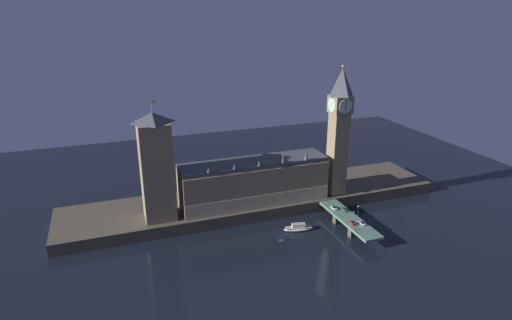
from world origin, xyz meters
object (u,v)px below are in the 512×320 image
(pedestrian_mid_walk, at_px, (354,213))
(boat_upstream, at_px, (298,228))
(street_lamp_near, at_px, (357,225))
(pedestrian_near_rail, at_px, (355,229))
(car_southbound_lead, at_px, (362,223))
(clock_tower, at_px, (339,128))
(car_northbound_lead, at_px, (334,208))
(victoria_tower, at_px, (156,167))
(street_lamp_mid, at_px, (358,210))
(car_southbound_trail, at_px, (345,210))
(car_northbound_trail, at_px, (352,223))

(pedestrian_mid_walk, bearing_deg, boat_upstream, 171.88)
(street_lamp_near, bearing_deg, boat_upstream, 133.20)
(pedestrian_near_rail, distance_m, boat_upstream, 29.68)
(car_southbound_lead, bearing_deg, clock_tower, 80.44)
(car_northbound_lead, relative_size, street_lamp_near, 0.73)
(clock_tower, xyz_separation_m, street_lamp_near, (-13.95, -45.78, -35.76))
(victoria_tower, xyz_separation_m, pedestrian_near_rail, (88.27, -46.91, -27.47))
(car_northbound_lead, bearing_deg, street_lamp_mid, -58.97)
(victoria_tower, bearing_deg, car_southbound_trail, -15.23)
(car_northbound_trail, height_order, car_southbound_lead, car_northbound_trail)
(victoria_tower, bearing_deg, street_lamp_near, -29.14)
(pedestrian_mid_walk, relative_size, street_lamp_mid, 0.27)
(car_northbound_trail, xyz_separation_m, pedestrian_mid_walk, (6.91, 9.48, 0.16))
(car_southbound_lead, distance_m, car_southbound_trail, 16.71)
(car_southbound_lead, relative_size, car_southbound_trail, 0.97)
(victoria_tower, height_order, street_lamp_mid, victoria_tower)
(car_northbound_trail, xyz_separation_m, boat_upstream, (-23.44, 13.82, -5.61))
(car_northbound_trail, distance_m, street_lamp_near, 9.29)
(car_northbound_lead, bearing_deg, victoria_tower, 166.29)
(car_southbound_lead, distance_m, pedestrian_mid_walk, 11.63)
(clock_tower, xyz_separation_m, victoria_tower, (-101.82, 3.20, -11.33))
(clock_tower, xyz_separation_m, car_southbound_trail, (-6.64, -22.72, -39.15))
(car_southbound_trail, bearing_deg, boat_upstream, -177.99)
(clock_tower, xyz_separation_m, pedestrian_near_rail, (-13.55, -43.71, -38.80))
(street_lamp_near, bearing_deg, car_southbound_trail, 72.40)
(victoria_tower, bearing_deg, clock_tower, -1.80)
(clock_tower, xyz_separation_m, car_southbound_lead, (-6.64, -39.43, -39.16))
(clock_tower, distance_m, street_lamp_near, 59.74)
(car_southbound_trail, bearing_deg, street_lamp_mid, -72.03)
(pedestrian_mid_walk, bearing_deg, clock_tower, 81.21)
(clock_tower, relative_size, car_southbound_trail, 16.18)
(street_lamp_near, distance_m, street_lamp_mid, 17.81)
(car_southbound_trail, relative_size, street_lamp_mid, 0.73)
(victoria_tower, relative_size, pedestrian_near_rail, 33.46)
(car_southbound_lead, relative_size, street_lamp_mid, 0.71)
(victoria_tower, bearing_deg, boat_upstream, -21.84)
(car_northbound_trail, relative_size, street_lamp_near, 0.60)
(car_northbound_trail, height_order, pedestrian_near_rail, pedestrian_near_rail)
(clock_tower, relative_size, street_lamp_near, 11.60)
(clock_tower, distance_m, car_northbound_trail, 55.31)
(clock_tower, bearing_deg, victoria_tower, 178.20)
(clock_tower, distance_m, pedestrian_near_rail, 59.99)
(pedestrian_mid_walk, bearing_deg, street_lamp_near, -118.46)
(car_southbound_lead, distance_m, street_lamp_mid, 9.40)
(car_northbound_trail, bearing_deg, clock_tower, 73.31)
(car_northbound_lead, relative_size, car_southbound_trail, 1.02)
(car_southbound_trail, height_order, boat_upstream, car_southbound_trail)
(street_lamp_mid, bearing_deg, car_southbound_lead, -107.91)
(clock_tower, relative_size, street_lamp_mid, 11.85)
(victoria_tower, xyz_separation_m, pedestrian_mid_walk, (97.49, -31.23, -27.56))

